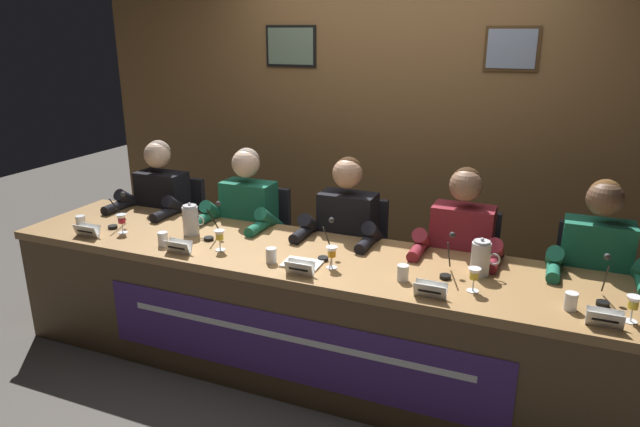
# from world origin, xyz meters

# --- Properties ---
(ground_plane) EXTENTS (12.00, 12.00, 0.00)m
(ground_plane) POSITION_xyz_m (0.00, 0.00, 0.00)
(ground_plane) COLOR #4C4742
(wall_back_panelled) EXTENTS (5.15, 0.14, 2.60)m
(wall_back_panelled) POSITION_xyz_m (-0.00, 1.46, 1.30)
(wall_back_panelled) COLOR brown
(wall_back_panelled) RESTS_ON ground_plane
(conference_table) EXTENTS (3.95, 0.80, 0.75)m
(conference_table) POSITION_xyz_m (-0.00, -0.12, 0.52)
(conference_table) COLOR olive
(conference_table) RESTS_ON ground_plane
(chair_far_left) EXTENTS (0.44, 0.45, 0.91)m
(chair_far_left) POSITION_xyz_m (-1.46, 0.58, 0.44)
(chair_far_left) COLOR black
(chair_far_left) RESTS_ON ground_plane
(panelist_far_left) EXTENTS (0.51, 0.48, 1.24)m
(panelist_far_left) POSITION_xyz_m (-1.46, 0.38, 0.72)
(panelist_far_left) COLOR black
(panelist_far_left) RESTS_ON ground_plane
(nameplate_far_left) EXTENTS (0.17, 0.06, 0.08)m
(nameplate_far_left) POSITION_xyz_m (-1.46, -0.29, 0.79)
(nameplate_far_left) COLOR white
(nameplate_far_left) RESTS_ON conference_table
(juice_glass_far_left) EXTENTS (0.06, 0.06, 0.12)m
(juice_glass_far_left) POSITION_xyz_m (-1.31, -0.14, 0.84)
(juice_glass_far_left) COLOR white
(juice_glass_far_left) RESTS_ON conference_table
(water_cup_far_left) EXTENTS (0.06, 0.06, 0.08)m
(water_cup_far_left) POSITION_xyz_m (-1.62, -0.18, 0.79)
(water_cup_far_left) COLOR silver
(water_cup_far_left) RESTS_ON conference_table
(microphone_far_left) EXTENTS (0.06, 0.17, 0.22)m
(microphone_far_left) POSITION_xyz_m (-1.43, -0.06, 0.83)
(microphone_far_left) COLOR black
(microphone_far_left) RESTS_ON conference_table
(chair_left) EXTENTS (0.44, 0.45, 0.91)m
(chair_left) POSITION_xyz_m (-0.73, 0.58, 0.44)
(chair_left) COLOR black
(chair_left) RESTS_ON ground_plane
(panelist_left) EXTENTS (0.51, 0.48, 1.24)m
(panelist_left) POSITION_xyz_m (-0.73, 0.38, 0.72)
(panelist_left) COLOR black
(panelist_left) RESTS_ON ground_plane
(nameplate_left) EXTENTS (0.16, 0.06, 0.08)m
(nameplate_left) POSITION_xyz_m (-0.77, -0.30, 0.79)
(nameplate_left) COLOR white
(nameplate_left) RESTS_ON conference_table
(juice_glass_left) EXTENTS (0.06, 0.06, 0.12)m
(juice_glass_left) POSITION_xyz_m (-0.57, -0.16, 0.84)
(juice_glass_left) COLOR white
(juice_glass_left) RESTS_ON conference_table
(water_cup_left) EXTENTS (0.06, 0.06, 0.08)m
(water_cup_left) POSITION_xyz_m (-0.93, -0.23, 0.79)
(water_cup_left) COLOR silver
(water_cup_left) RESTS_ON conference_table
(microphone_left) EXTENTS (0.06, 0.17, 0.22)m
(microphone_left) POSITION_xyz_m (-0.72, -0.00, 0.83)
(microphone_left) COLOR black
(microphone_left) RESTS_ON conference_table
(chair_center) EXTENTS (0.44, 0.45, 0.91)m
(chair_center) POSITION_xyz_m (0.00, 0.58, 0.44)
(chair_center) COLOR black
(chair_center) RESTS_ON ground_plane
(panelist_center) EXTENTS (0.51, 0.48, 1.24)m
(panelist_center) POSITION_xyz_m (0.00, 0.38, 0.72)
(panelist_center) COLOR black
(panelist_center) RESTS_ON ground_plane
(nameplate_center) EXTENTS (0.16, 0.06, 0.08)m
(nameplate_center) POSITION_xyz_m (0.01, -0.31, 0.79)
(nameplate_center) COLOR white
(nameplate_center) RESTS_ON conference_table
(juice_glass_center) EXTENTS (0.06, 0.06, 0.12)m
(juice_glass_center) POSITION_xyz_m (0.13, -0.15, 0.84)
(juice_glass_center) COLOR white
(juice_glass_center) RESTS_ON conference_table
(water_cup_center) EXTENTS (0.06, 0.06, 0.08)m
(water_cup_center) POSITION_xyz_m (-0.21, -0.21, 0.79)
(water_cup_center) COLOR silver
(water_cup_center) RESTS_ON conference_table
(microphone_center) EXTENTS (0.06, 0.17, 0.22)m
(microphone_center) POSITION_xyz_m (0.05, -0.03, 0.83)
(microphone_center) COLOR black
(microphone_center) RESTS_ON conference_table
(chair_right) EXTENTS (0.44, 0.45, 0.91)m
(chair_right) POSITION_xyz_m (0.73, 0.58, 0.44)
(chair_right) COLOR black
(chair_right) RESTS_ON ground_plane
(panelist_right) EXTENTS (0.51, 0.48, 1.24)m
(panelist_right) POSITION_xyz_m (0.73, 0.38, 0.72)
(panelist_right) COLOR black
(panelist_right) RESTS_ON ground_plane
(nameplate_right) EXTENTS (0.16, 0.06, 0.08)m
(nameplate_right) POSITION_xyz_m (0.71, -0.31, 0.79)
(nameplate_right) COLOR white
(nameplate_right) RESTS_ON conference_table
(juice_glass_right) EXTENTS (0.06, 0.06, 0.12)m
(juice_glass_right) POSITION_xyz_m (0.89, -0.15, 0.84)
(juice_glass_right) COLOR white
(juice_glass_right) RESTS_ON conference_table
(water_cup_right) EXTENTS (0.06, 0.06, 0.08)m
(water_cup_right) POSITION_xyz_m (0.53, -0.16, 0.79)
(water_cup_right) COLOR silver
(water_cup_right) RESTS_ON conference_table
(microphone_right) EXTENTS (0.06, 0.17, 0.22)m
(microphone_right) POSITION_xyz_m (0.73, -0.01, 0.83)
(microphone_right) COLOR black
(microphone_right) RESTS_ON conference_table
(chair_far_right) EXTENTS (0.44, 0.45, 0.91)m
(chair_far_right) POSITION_xyz_m (1.46, 0.58, 0.44)
(chair_far_right) COLOR black
(chair_far_right) RESTS_ON ground_plane
(panelist_far_right) EXTENTS (0.51, 0.48, 1.24)m
(panelist_far_right) POSITION_xyz_m (1.46, 0.38, 0.72)
(panelist_far_right) COLOR black
(panelist_far_right) RESTS_ON ground_plane
(nameplate_far_right) EXTENTS (0.15, 0.06, 0.08)m
(nameplate_far_right) POSITION_xyz_m (1.47, -0.30, 0.79)
(nameplate_far_right) COLOR white
(nameplate_far_right) RESTS_ON conference_table
(juice_glass_far_right) EXTENTS (0.06, 0.06, 0.12)m
(juice_glass_far_right) POSITION_xyz_m (1.58, -0.20, 0.84)
(juice_glass_far_right) COLOR white
(juice_glass_far_right) RESTS_ON conference_table
(water_cup_far_right) EXTENTS (0.06, 0.06, 0.08)m
(water_cup_far_right) POSITION_xyz_m (1.33, -0.18, 0.79)
(water_cup_far_right) COLOR silver
(water_cup_far_right) RESTS_ON conference_table
(microphone_far_right) EXTENTS (0.06, 0.17, 0.22)m
(microphone_far_right) POSITION_xyz_m (1.47, -0.03, 0.83)
(microphone_far_right) COLOR black
(microphone_far_right) RESTS_ON conference_table
(water_pitcher_left_side) EXTENTS (0.15, 0.10, 0.21)m
(water_pitcher_left_side) POSITION_xyz_m (-0.89, 0.01, 0.85)
(water_pitcher_left_side) COLOR silver
(water_pitcher_left_side) RESTS_ON conference_table
(water_pitcher_right_side) EXTENTS (0.15, 0.10, 0.21)m
(water_pitcher_right_side) POSITION_xyz_m (0.89, 0.07, 0.85)
(water_pitcher_right_side) COLOR silver
(water_pitcher_right_side) RESTS_ON conference_table
(document_stack_center) EXTENTS (0.22, 0.16, 0.01)m
(document_stack_center) POSITION_xyz_m (-0.03, -0.17, 0.76)
(document_stack_center) COLOR white
(document_stack_center) RESTS_ON conference_table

